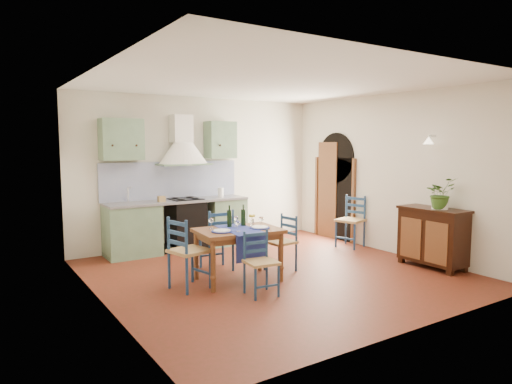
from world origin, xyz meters
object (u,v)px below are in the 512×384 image
dining_table (239,235)px  potted_plant (440,193)px  sideboard (433,235)px  chair_near (260,262)px

dining_table → potted_plant: bearing=-21.9°
sideboard → chair_near: bearing=172.9°
dining_table → potted_plant: potted_plant is taller
chair_near → sideboard: (2.98, -0.37, 0.09)m
potted_plant → dining_table: bearing=158.1°
dining_table → chair_near: bearing=-96.8°
chair_near → potted_plant: potted_plant is taller
chair_near → potted_plant: size_ratio=1.69×
sideboard → dining_table: bearing=160.2°
sideboard → potted_plant: potted_plant is taller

